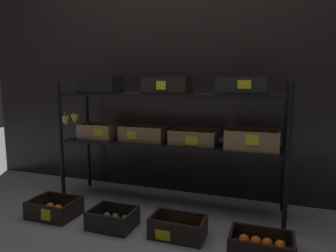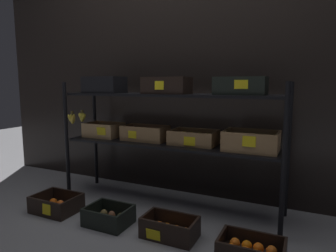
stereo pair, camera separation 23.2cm
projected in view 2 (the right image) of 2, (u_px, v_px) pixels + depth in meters
name	position (u px, v px, depth m)	size (l,w,h in m)	color
ground_plane	(168.00, 205.00, 2.41)	(10.00, 10.00, 0.00)	gray
storefront_wall	(187.00, 86.00, 2.62)	(4.14, 0.12, 1.91)	black
display_rack	(168.00, 120.00, 2.31)	(1.85, 0.41, 1.03)	black
crate_ground_tangerine	(57.00, 205.00, 2.28)	(0.34, 0.26, 0.13)	black
crate_ground_kiwi	(109.00, 217.00, 2.07)	(0.30, 0.24, 0.13)	black
crate_ground_center_tangerine	(170.00, 230.00, 1.90)	(0.35, 0.21, 0.13)	black
crate_ground_right_tangerine	(251.00, 250.00, 1.68)	(0.36, 0.23, 0.11)	black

